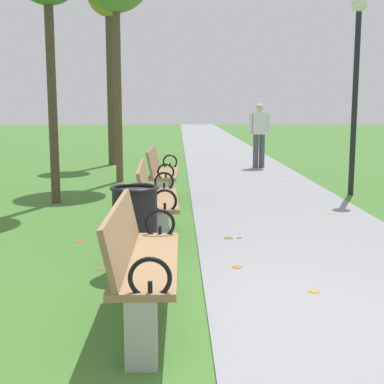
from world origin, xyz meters
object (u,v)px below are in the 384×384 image
at_px(trash_bin, 135,228).
at_px(tree_4, 109,1).
at_px(park_bench_3, 161,173).
at_px(pedestrian_walking, 259,132).
at_px(lamp_post, 356,65).
at_px(park_bench_2, 155,199).
at_px(park_bench_1, 141,260).

bearing_deg(trash_bin, tree_4, 98.03).
xyz_separation_m(park_bench_3, pedestrian_walking, (2.35, 4.77, 0.44)).
height_order(park_bench_3, tree_4, tree_4).
xyz_separation_m(park_bench_3, tree_4, (-1.50, 5.71, 3.79)).
bearing_deg(pedestrian_walking, park_bench_3, -116.25).
relative_size(trash_bin, lamp_post, 0.24).
bearing_deg(park_bench_2, trash_bin, -96.46).
relative_size(park_bench_2, pedestrian_walking, 1.00).
relative_size(park_bench_1, park_bench_2, 0.99).
relative_size(park_bench_3, lamp_post, 0.46).
xyz_separation_m(park_bench_2, lamp_post, (3.42, 3.15, 1.82)).
bearing_deg(park_bench_1, park_bench_3, 90.00).
bearing_deg(tree_4, park_bench_3, -75.28).
height_order(park_bench_3, trash_bin, park_bench_3).
xyz_separation_m(park_bench_1, park_bench_3, (0.00, 5.23, 0.00)).
xyz_separation_m(park_bench_2, park_bench_3, (-0.00, 2.58, 0.00)).
relative_size(pedestrian_walking, trash_bin, 1.93).
relative_size(park_bench_1, trash_bin, 1.91).
bearing_deg(park_bench_3, pedestrian_walking, 63.75).
bearing_deg(park_bench_3, park_bench_1, -90.00).
xyz_separation_m(pedestrian_walking, lamp_post, (1.07, -4.20, 1.38)).
relative_size(tree_4, pedestrian_walking, 3.18).
xyz_separation_m(trash_bin, lamp_post, (3.57, 4.45, 1.88)).
bearing_deg(trash_bin, park_bench_3, 87.82).
height_order(park_bench_1, tree_4, tree_4).
height_order(trash_bin, lamp_post, lamp_post).
xyz_separation_m(park_bench_2, tree_4, (-1.50, 8.28, 3.79)).
bearing_deg(trash_bin, lamp_post, 51.28).
height_order(park_bench_1, trash_bin, park_bench_1).
bearing_deg(trash_bin, park_bench_2, 83.54).
distance_m(park_bench_2, pedestrian_walking, 7.73).
xyz_separation_m(park_bench_2, pedestrian_walking, (2.35, 7.35, 0.44)).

